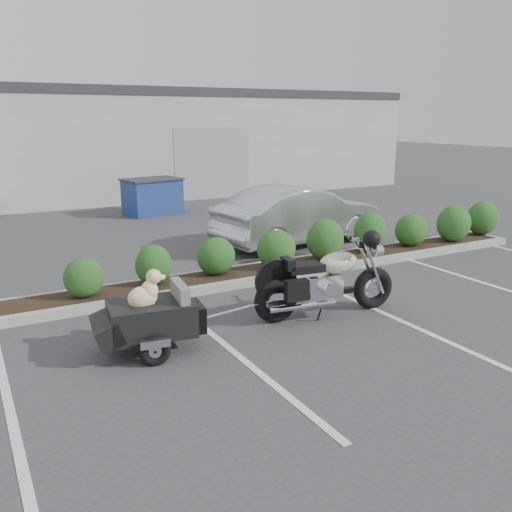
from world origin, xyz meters
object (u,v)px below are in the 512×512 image
sedan (299,215)px  motorcycle (327,282)px  dumpster (152,196)px  pet_trailer (150,317)px

sedan → motorcycle: bearing=143.3°
dumpster → motorcycle: bearing=-103.9°
motorcycle → pet_trailer: motorcycle is taller
sedan → dumpster: sedan is taller
motorcycle → pet_trailer: bearing=-172.8°
dumpster → pet_trailer: bearing=-119.2°
sedan → dumpster: bearing=8.9°
motorcycle → pet_trailer: (-2.78, 0.03, -0.07)m
motorcycle → dumpster: motorcycle is taller
motorcycle → dumpster: bearing=94.5°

